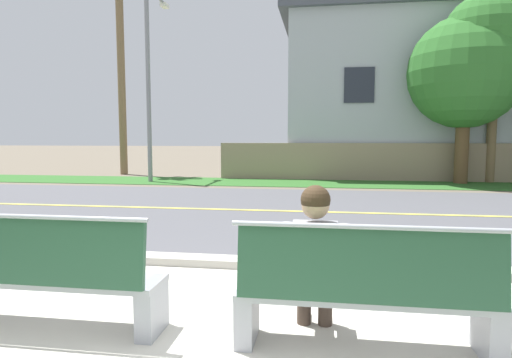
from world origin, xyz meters
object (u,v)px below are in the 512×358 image
object	(u,v)px
streetlamp	(150,70)
shade_tree_far_left	(470,63)
bench_right	(365,294)
bench_left	(45,277)
palm_tree_tall	(119,1)
seated_person_grey	(315,257)

from	to	relation	value
streetlamp	shade_tree_far_left	distance (m)	11.14
streetlamp	bench_right	bearing A→B (deg)	-61.46
bench_left	palm_tree_tall	world-z (taller)	palm_tree_tall
bench_right	streetlamp	bearing A→B (deg)	118.54
seated_person_grey	palm_tree_tall	bearing A→B (deg)	120.53
bench_right	palm_tree_tall	xyz separation A→B (m)	(-8.89, 14.62, 6.89)
bench_right	shade_tree_far_left	xyz separation A→B (m)	(4.63, 12.73, 3.66)
bench_left	palm_tree_tall	distance (m)	17.36
bench_left	shade_tree_far_left	size ratio (longest dim) A/B	0.30
seated_person_grey	shade_tree_far_left	world-z (taller)	shade_tree_far_left
seated_person_grey	shade_tree_far_left	bearing A→B (deg)	68.31
streetlamp	shade_tree_far_left	world-z (taller)	streetlamp
bench_left	streetlamp	bearing A→B (deg)	108.21
bench_right	shade_tree_far_left	bearing A→B (deg)	70.03
shade_tree_far_left	palm_tree_tall	world-z (taller)	palm_tree_tall
seated_person_grey	streetlamp	distance (m)	13.66
bench_left	bench_right	bearing A→B (deg)	0.00
seated_person_grey	palm_tree_tall	distance (m)	18.05
bench_left	seated_person_grey	bearing A→B (deg)	4.48
bench_left	shade_tree_far_left	world-z (taller)	shade_tree_far_left
bench_left	bench_right	xyz separation A→B (m)	(2.56, 0.00, 0.00)
streetlamp	palm_tree_tall	world-z (taller)	palm_tree_tall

